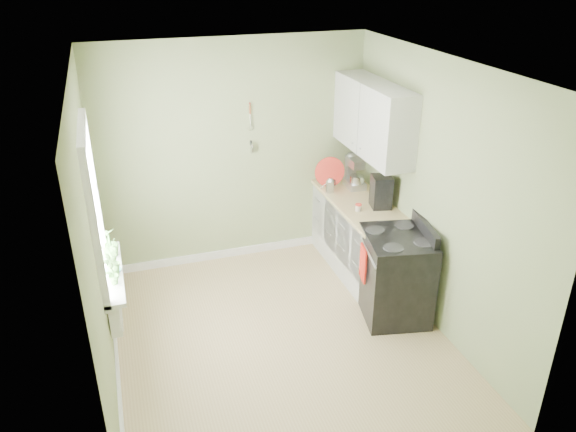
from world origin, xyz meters
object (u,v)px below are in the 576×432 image
object	(u,v)px
kettle	(330,185)
coffee_maker	(381,192)
stand_mixer	(354,173)
stove	(396,275)

from	to	relation	value
kettle	coffee_maker	bearing A→B (deg)	-56.30
stand_mixer	stove	bearing A→B (deg)	-94.74
coffee_maker	stove	bearing A→B (deg)	-101.58
stand_mixer	kettle	distance (m)	0.36
stand_mixer	kettle	xyz separation A→B (m)	(-0.34, -0.07, -0.08)
stand_mixer	coffee_maker	bearing A→B (deg)	-86.69
kettle	coffee_maker	distance (m)	0.69
stand_mixer	kettle	bearing A→B (deg)	-168.30
stove	coffee_maker	size ratio (longest dim) A/B	2.85
stove	coffee_maker	xyz separation A→B (m)	(0.15, 0.74, 0.61)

